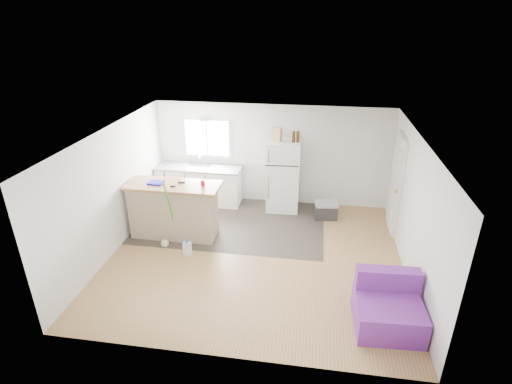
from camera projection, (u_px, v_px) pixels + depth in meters
The scene contains 19 objects.
room at pixel (255, 200), 7.20m from camera, with size 5.51×5.01×2.41m.
vinyl_zone at pixel (232, 222), 8.92m from camera, with size 4.05×2.50×0.00m, color #332B26.
window at pixel (207, 138), 9.50m from camera, with size 1.18×0.06×0.98m.
interior_door at pixel (396, 185), 8.29m from camera, with size 0.11×0.92×2.10m.
ceiling_fixture at pixel (205, 118), 7.96m from camera, with size 0.30×0.30×0.07m, color white.
kitchen_cabinets at pixel (199, 184), 9.70m from camera, with size 2.07×0.67×1.20m.
peninsula at pixel (174, 210), 8.19m from camera, with size 1.89×0.73×1.16m.
refrigerator at pixel (283, 176), 9.22m from camera, with size 0.78×0.74×1.67m.
cooler at pixel (326, 210), 9.03m from camera, with size 0.55×0.41×0.39m.
purple_seat at pixel (388, 309), 5.91m from camera, with size 1.00×0.95×0.79m.
cleaner_jug at pixel (187, 248), 7.68m from camera, with size 0.15×0.11×0.33m.
mop at pixel (166, 236), 7.94m from camera, with size 0.25×0.40×1.43m.
red_cup at pixel (203, 183), 7.85m from camera, with size 0.08×0.08×0.12m, color red.
blue_tray at pixel (156, 183), 7.97m from camera, with size 0.30×0.22×0.04m, color #1315BB.
tool_a at pixel (182, 182), 8.00m from camera, with size 0.14×0.05×0.03m, color black.
tool_b at pixel (173, 186), 7.83m from camera, with size 0.10×0.04×0.03m, color black.
cardboard_box at pixel (277, 134), 8.80m from camera, with size 0.20×0.10×0.30m, color tan.
bottle_left at pixel (294, 137), 8.73m from camera, with size 0.07×0.07×0.25m, color #3B220A.
bottle_right at pixel (298, 137), 8.73m from camera, with size 0.07×0.07×0.25m, color #3B220A.
Camera 1 is at (1.00, -6.41, 4.31)m, focal length 28.00 mm.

